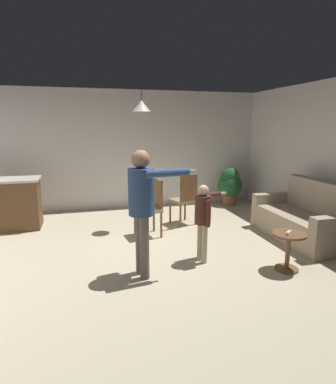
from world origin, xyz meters
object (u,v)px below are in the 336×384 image
at_px(side_table_by_couch, 288,247).
at_px(potted_plant_corner, 230,185).
at_px(kitchen_counter, 5,204).
at_px(person_child, 203,215).
at_px(person_adult, 143,200).
at_px(spare_remote_on_table, 289,233).
at_px(dining_chair_by_counter, 152,205).
at_px(couch_floral, 303,220).
at_px(dining_chair_near_wall, 185,198).

bearing_deg(side_table_by_couch, potted_plant_corner, 76.27).
height_order(kitchen_counter, person_child, person_child).
bearing_deg(person_adult, person_child, 95.37).
xyz_separation_m(potted_plant_corner, spare_remote_on_table, (-0.89, -3.53, 0.04)).
xyz_separation_m(person_child, dining_chair_by_counter, (-0.46, 1.27, -0.15)).
distance_m(person_adult, person_child, 0.97).
xyz_separation_m(side_table_by_couch, person_child, (-0.99, 0.57, 0.37)).
bearing_deg(dining_chair_by_counter, kitchen_counter, 59.41).
bearing_deg(potted_plant_corner, kitchen_counter, -172.78).
bearing_deg(person_adult, potted_plant_corner, 131.02).
relative_size(person_child, potted_plant_corner, 1.23).
bearing_deg(potted_plant_corner, person_adult, -131.04).
bearing_deg(couch_floral, side_table_by_couch, 135.21).
bearing_deg(person_child, kitchen_counter, -138.94).
distance_m(dining_chair_by_counter, dining_chair_near_wall, 0.87).
bearing_deg(potted_plant_corner, spare_remote_on_table, -104.10).
height_order(side_table_by_couch, person_child, person_child).
height_order(kitchen_counter, dining_chair_by_counter, dining_chair_by_counter).
relative_size(person_adult, dining_chair_by_counter, 1.62).
bearing_deg(dining_chair_by_counter, person_adult, 155.60).
bearing_deg(spare_remote_on_table, potted_plant_corner, 75.90).
bearing_deg(dining_chair_by_counter, side_table_by_couch, -149.64).
distance_m(potted_plant_corner, spare_remote_on_table, 3.64).
xyz_separation_m(kitchen_counter, dining_chair_by_counter, (2.55, -1.06, 0.07)).
bearing_deg(kitchen_counter, couch_floral, -20.74).
distance_m(person_child, dining_chair_by_counter, 1.36).
relative_size(person_adult, potted_plant_corner, 1.78).
height_order(person_adult, spare_remote_on_table, person_adult).
xyz_separation_m(person_child, potted_plant_corner, (1.85, 2.94, -0.19)).
relative_size(couch_floral, spare_remote_on_table, 13.92).
bearing_deg(kitchen_counter, side_table_by_couch, -35.83).
height_order(dining_chair_near_wall, spare_remote_on_table, dining_chair_near_wall).
distance_m(person_adult, dining_chair_near_wall, 2.29).
height_order(couch_floral, spare_remote_on_table, couch_floral).
distance_m(dining_chair_by_counter, spare_remote_on_table, 2.34).
xyz_separation_m(person_adult, dining_chair_by_counter, (0.43, 1.48, -0.46)).
relative_size(dining_chair_by_counter, dining_chair_near_wall, 1.00).
relative_size(dining_chair_by_counter, spare_remote_on_table, 7.69).
relative_size(dining_chair_near_wall, potted_plant_corner, 1.10).
bearing_deg(potted_plant_corner, person_child, -122.14).
bearing_deg(spare_remote_on_table, person_adult, 168.41).
bearing_deg(spare_remote_on_table, person_child, 148.27).
bearing_deg(couch_floral, potted_plant_corner, 4.12).
bearing_deg(kitchen_counter, potted_plant_corner, 7.22).
bearing_deg(dining_chair_near_wall, dining_chair_by_counter, -167.44).
height_order(side_table_by_couch, dining_chair_by_counter, dining_chair_by_counter).
xyz_separation_m(kitchen_counter, person_child, (3.01, -2.32, 0.21)).
bearing_deg(couch_floral, person_adult, 103.10).
bearing_deg(potted_plant_corner, dining_chair_near_wall, -141.32).
xyz_separation_m(couch_floral, person_child, (-2.00, -0.43, 0.36)).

